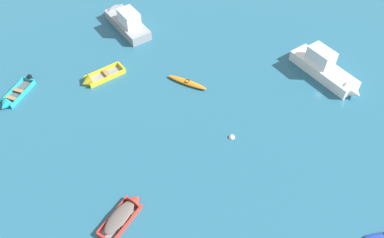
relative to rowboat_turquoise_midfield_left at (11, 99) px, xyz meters
The scene contains 7 objects.
rowboat_turquoise_midfield_left is the anchor object (origin of this frame).
motor_launch_white_back_row_left 27.33m from the rowboat_turquoise_midfield_left, ahead, with size 4.98×7.27×2.64m.
rowboat_red_near_camera 15.04m from the rowboat_turquoise_midfield_left, 51.21° to the right, with size 3.21×3.56×1.17m.
rowboat_yellow_midfield_right 7.07m from the rowboat_turquoise_midfield_left, 13.17° to the left, with size 4.04×2.99×1.20m.
kayak_orange_far_right 14.91m from the rowboat_turquoise_midfield_left, ahead, with size 3.45×2.64×0.36m.
motor_launch_grey_distant_center 13.64m from the rowboat_turquoise_midfield_left, 44.79° to the left, with size 4.86×6.91×2.67m.
mooring_buoy_trailing 18.70m from the rowboat_turquoise_midfield_left, 19.40° to the right, with size 0.47×0.47×0.47m, color silver.
Camera 1 is at (-2.59, 0.53, 23.44)m, focal length 36.30 mm.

